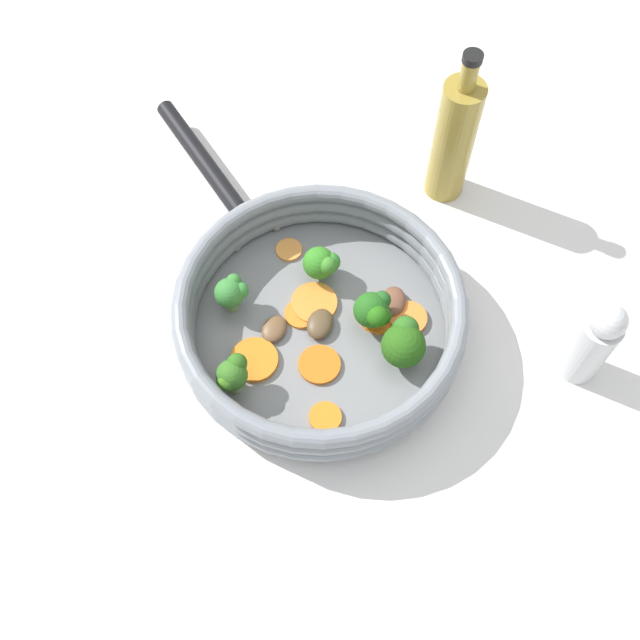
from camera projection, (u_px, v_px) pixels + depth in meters
name	position (u px, v px, depth m)	size (l,w,h in m)	color
ground_plane	(320.00, 335.00, 0.77)	(4.00, 4.00, 0.00)	silver
skillet	(320.00, 331.00, 0.77)	(0.27, 0.27, 0.02)	gray
skillet_rim_wall	(320.00, 314.00, 0.73)	(0.29, 0.29, 0.05)	gray
skillet_handle	(207.00, 165.00, 0.84)	(0.02, 0.02, 0.21)	black
skillet_rivet_left	(277.00, 227.00, 0.81)	(0.01, 0.01, 0.01)	gray
skillet_rivet_right	(237.00, 248.00, 0.80)	(0.01, 0.01, 0.01)	gray
carrot_slice_0	(301.00, 314.00, 0.76)	(0.03, 0.03, 0.00)	orange
carrot_slice_1	(319.00, 365.00, 0.74)	(0.04, 0.04, 0.00)	orange
carrot_slice_2	(289.00, 250.00, 0.80)	(0.03, 0.03, 0.00)	#EE9340
carrot_slice_3	(380.00, 312.00, 0.76)	(0.05, 0.05, 0.00)	orange
carrot_slice_4	(325.00, 417.00, 0.71)	(0.03, 0.03, 0.00)	orange
carrot_slice_5	(254.00, 360.00, 0.74)	(0.05, 0.05, 0.01)	orange
carrot_slice_6	(314.00, 303.00, 0.77)	(0.05, 0.05, 0.01)	orange
carrot_slice_7	(408.00, 318.00, 0.76)	(0.04, 0.04, 0.01)	orange
broccoli_floret_0	(404.00, 342.00, 0.72)	(0.04, 0.05, 0.05)	#8DB65D
broccoli_floret_1	(322.00, 263.00, 0.77)	(0.04, 0.04, 0.04)	#83A962
broccoli_floret_2	(232.00, 375.00, 0.70)	(0.03, 0.03, 0.05)	#8BA565
broccoli_floret_3	(374.00, 311.00, 0.74)	(0.04, 0.04, 0.04)	#87A761
broccoli_floret_4	(231.00, 292.00, 0.75)	(0.04, 0.03, 0.04)	#799A5E
mushroom_piece_0	(323.00, 325.00, 0.75)	(0.04, 0.03, 0.01)	brown
mushroom_piece_1	(274.00, 329.00, 0.75)	(0.03, 0.02, 0.01)	brown
mushroom_piece_2	(393.00, 301.00, 0.76)	(0.03, 0.03, 0.01)	brown
salt_shaker	(593.00, 342.00, 0.71)	(0.04, 0.04, 0.12)	silver
oil_bottle	(454.00, 139.00, 0.79)	(0.04, 0.04, 0.20)	olive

